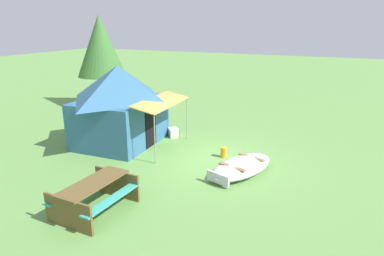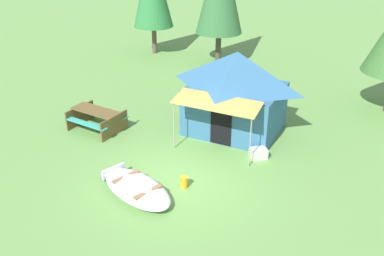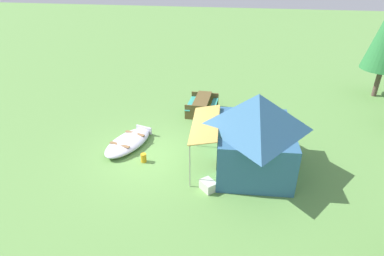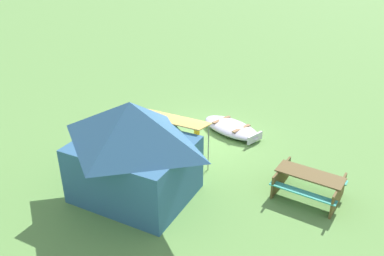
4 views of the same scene
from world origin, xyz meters
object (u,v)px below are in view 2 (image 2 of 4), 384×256
at_px(fuel_can, 184,182).
at_px(cooler_box, 258,153).
at_px(canvas_cabin_tent, 236,91).
at_px(beached_rowboat, 137,188).
at_px(picnic_table, 97,117).

bearing_deg(fuel_can, cooler_box, 64.11).
height_order(canvas_cabin_tent, cooler_box, canvas_cabin_tent).
bearing_deg(canvas_cabin_tent, fuel_can, -86.53).
xyz_separation_m(beached_rowboat, canvas_cabin_tent, (0.75, 5.05, 1.34)).
xyz_separation_m(beached_rowboat, picnic_table, (-3.70, 2.61, 0.28)).
bearing_deg(beached_rowboat, cooler_box, 57.62).
bearing_deg(fuel_can, picnic_table, 160.51).
distance_m(beached_rowboat, picnic_table, 4.54).
bearing_deg(picnic_table, fuel_can, -19.49).
distance_m(beached_rowboat, cooler_box, 4.24).
distance_m(picnic_table, fuel_can, 4.99).
height_order(beached_rowboat, picnic_table, picnic_table).
height_order(beached_rowboat, canvas_cabin_tent, canvas_cabin_tent).
relative_size(canvas_cabin_tent, picnic_table, 1.94).
bearing_deg(picnic_table, cooler_box, 9.21).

